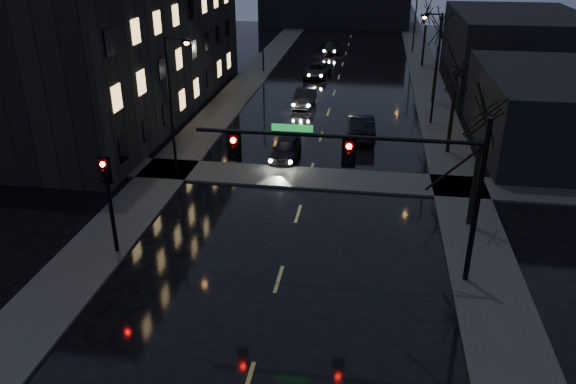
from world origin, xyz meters
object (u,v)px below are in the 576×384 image
at_px(lead_car, 361,126).
at_px(oncoming_car_c, 317,70).
at_px(oncoming_car_a, 286,148).
at_px(oncoming_car_d, 331,47).
at_px(oncoming_car_b, 304,98).

bearing_deg(lead_car, oncoming_car_c, -79.39).
distance_m(oncoming_car_a, oncoming_car_d, 34.44).
height_order(oncoming_car_c, lead_car, lead_car).
relative_size(oncoming_car_b, oncoming_car_c, 0.86).
relative_size(oncoming_car_c, lead_car, 0.97).
bearing_deg(oncoming_car_d, lead_car, -85.84).
height_order(oncoming_car_a, oncoming_car_c, oncoming_car_a).
bearing_deg(oncoming_car_b, oncoming_car_c, 93.44).
bearing_deg(oncoming_car_d, oncoming_car_c, -96.05).
distance_m(oncoming_car_b, oncoming_car_c, 10.23).
height_order(oncoming_car_b, lead_car, lead_car).
xyz_separation_m(oncoming_car_a, lead_car, (4.53, 4.75, 0.13)).
relative_size(oncoming_car_a, oncoming_car_c, 0.84).
relative_size(oncoming_car_a, oncoming_car_b, 0.97).
bearing_deg(oncoming_car_c, lead_car, -68.49).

